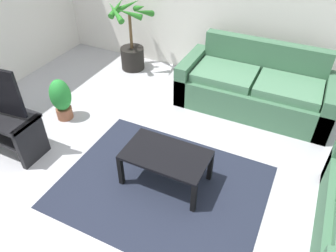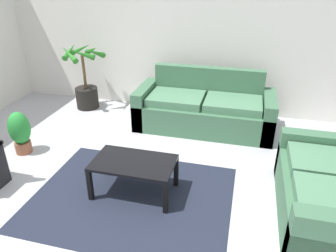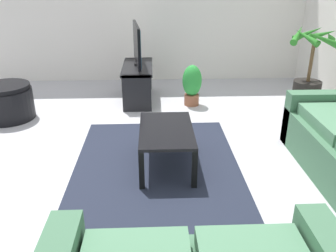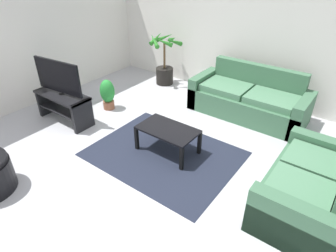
{
  "view_description": "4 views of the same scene",
  "coord_description": "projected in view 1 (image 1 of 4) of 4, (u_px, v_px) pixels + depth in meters",
  "views": [
    {
      "loc": [
        1.31,
        -1.78,
        2.73
      ],
      "look_at": [
        0.19,
        0.54,
        0.68
      ],
      "focal_mm": 34.16,
      "sensor_mm": 36.0,
      "label": 1
    },
    {
      "loc": [
        1.32,
        -2.33,
        2.31
      ],
      "look_at": [
        0.5,
        0.87,
        0.66
      ],
      "focal_mm": 33.75,
      "sensor_mm": 36.0,
      "label": 2
    },
    {
      "loc": [
        3.49,
        0.29,
        1.87
      ],
      "look_at": [
        0.53,
        0.41,
        0.58
      ],
      "focal_mm": 38.19,
      "sensor_mm": 36.0,
      "label": 3
    },
    {
      "loc": [
        2.43,
        -2.53,
        2.7
      ],
      "look_at": [
        0.18,
        0.48,
        0.41
      ],
      "focal_mm": 30.62,
      "sensor_mm": 36.0,
      "label": 4
    }
  ],
  "objects": [
    {
      "name": "ground_plane",
      "position": [
        130.0,
        200.0,
        3.4
      ],
      "size": [
        6.6,
        6.6,
        0.0
      ],
      "primitive_type": "plane",
      "color": "#B2B2B7"
    },
    {
      "name": "couch_main",
      "position": [
        255.0,
        89.0,
        4.57
      ],
      "size": [
        2.13,
        0.9,
        0.9
      ],
      "color": "#3F6B4C",
      "rests_on": "ground"
    },
    {
      "name": "coffee_table",
      "position": [
        166.0,
        158.0,
        3.39
      ],
      "size": [
        0.9,
        0.54,
        0.42
      ],
      "color": "black",
      "rests_on": "ground"
    },
    {
      "name": "area_rug",
      "position": [
        162.0,
        186.0,
        3.54
      ],
      "size": [
        2.2,
        1.7,
        0.01
      ],
      "primitive_type": "cube",
      "color": "#1E2333",
      "rests_on": "ground"
    },
    {
      "name": "potted_palm",
      "position": [
        132.0,
        44.0,
        5.42
      ],
      "size": [
        0.69,
        0.69,
        1.18
      ],
      "color": "black",
      "rests_on": "ground"
    },
    {
      "name": "potted_plant_small",
      "position": [
        61.0,
        98.0,
        4.34
      ],
      "size": [
        0.29,
        0.29,
        0.61
      ],
      "color": "brown",
      "rests_on": "ground"
    }
  ]
}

